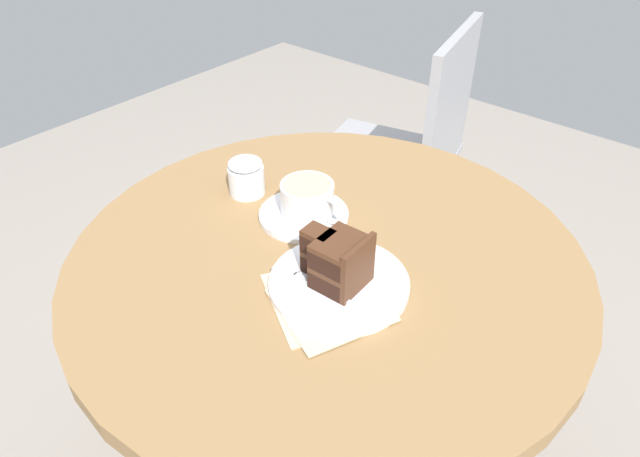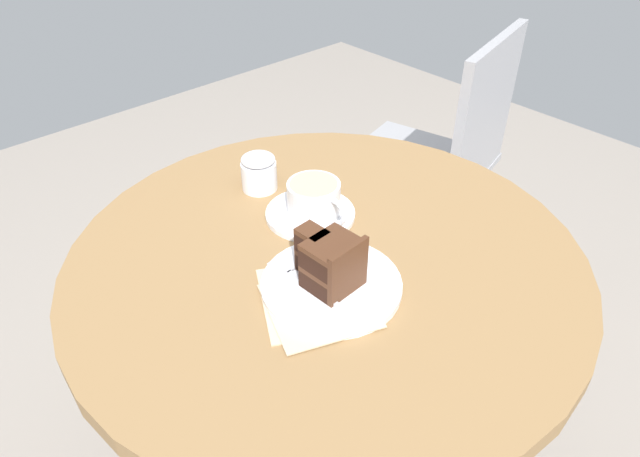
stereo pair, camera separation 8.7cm
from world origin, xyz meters
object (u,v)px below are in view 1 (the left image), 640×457
saucer (304,215)px  cake_plate (339,283)px  cafe_chair (410,147)px  sugar_pot (246,176)px  teaspoon (292,227)px  coffee_cup (308,199)px  fork (306,280)px  cake_slice (338,261)px  napkin (328,301)px

saucer → cake_plate: 0.18m
cake_plate → cafe_chair: bearing=114.7°
cafe_chair → sugar_pot: 0.71m
teaspoon → cafe_chair: cafe_chair is taller
cake_plate → sugar_pot: bearing=162.6°
coffee_cup → teaspoon: bearing=-83.4°
cake_plate → cafe_chair: size_ratio=0.24×
teaspoon → cake_plate: 0.15m
fork → sugar_pot: 0.27m
cake_slice → cafe_chair: (-0.35, 0.76, -0.26)m
cake_plate → cake_slice: (-0.00, -0.00, 0.04)m
saucer → teaspoon: bearing=-72.4°
saucer → fork: bearing=-47.4°
napkin → cake_slice: bearing=106.0°
cake_slice → cake_plate: bearing=71.5°
cake_plate → cake_slice: size_ratio=2.10×
cake_slice → sugar_pot: 0.29m
fork → cafe_chair: (-0.31, 0.79, -0.23)m
coffee_cup → cafe_chair: (-0.20, 0.66, -0.25)m
fork → cake_plate: bearing=-139.1°
teaspoon → fork: (0.10, -0.08, 0.00)m
cake_plate → teaspoon: bearing=159.5°
coffee_cup → cafe_chair: cafe_chair is taller
teaspoon → cake_plate: size_ratio=0.43×
coffee_cup → cake_slice: 0.18m
sugar_pot → cake_plate: bearing=-17.4°
sugar_pot → coffee_cup: bearing=4.6°
saucer → coffee_cup: bearing=14.0°
saucer → coffee_cup: 0.04m
fork → coffee_cup: bearing=-52.8°
saucer → coffee_cup: (0.01, 0.00, 0.03)m
napkin → cake_plate: bearing=103.5°
cake_slice → sugar_pot: (-0.28, 0.09, -0.02)m
fork → cafe_chair: bearing=-71.1°
coffee_cup → fork: (0.11, -0.13, -0.02)m
coffee_cup → teaspoon: 0.05m
saucer → napkin: bearing=-38.9°
teaspoon → coffee_cup: bearing=-133.1°
cafe_chair → napkin: bearing=10.4°
teaspoon → cake_plate: (0.14, -0.05, -0.00)m
cake_plate → cake_slice: bearing=-108.5°
cake_plate → fork: 0.05m
teaspoon → cake_slice: 0.15m
cake_slice → napkin: size_ratio=0.46×
napkin → coffee_cup: bearing=139.0°
coffee_cup → fork: bearing=-50.0°
coffee_cup → sugar_pot: size_ratio=1.73×
cafe_chair → sugar_pot: bearing=-8.1°
coffee_cup → napkin: coffee_cup is taller
coffee_cup → cake_plate: size_ratio=0.59×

